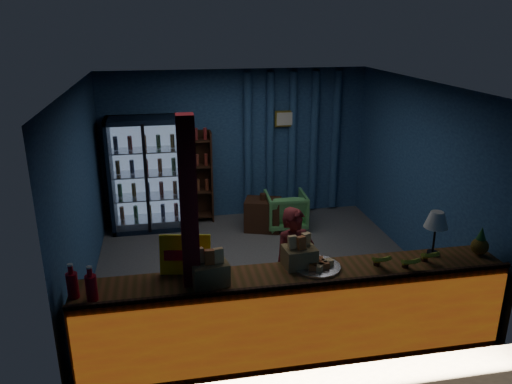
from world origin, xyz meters
The scene contains 19 objects.
ground centered at (0.00, 0.00, 0.00)m, with size 4.60×4.60×0.00m, color #515154.
room_walls centered at (0.00, 0.00, 1.57)m, with size 4.60×4.60×4.60m.
counter centered at (0.00, -1.91, 0.48)m, with size 4.40×0.57×0.99m.
support_post centered at (-1.05, -1.90, 1.30)m, with size 0.16×0.16×2.60m, color maroon.
beverage_cooler centered at (-1.55, 1.92, 0.93)m, with size 1.20×0.62×1.90m.
bottle_shelf centered at (-0.70, 2.06, 0.79)m, with size 0.50×0.28×1.60m.
curtain_folds centered at (1.00, 2.14, 1.30)m, with size 1.74×0.14×2.50m.
framed_picture centered at (0.85, 2.10, 1.75)m, with size 0.36×0.04×0.28m.
shopkeeper centered at (0.15, -1.26, 0.70)m, with size 0.51×0.33×1.39m, color maroon.
green_chair centered at (0.73, 1.44, 0.31)m, with size 0.66×0.68×0.62m, color #52A556.
side_table centered at (0.33, 1.42, 0.27)m, with size 0.69×0.59×0.64m.
yellow_sign centered at (-1.10, -1.68, 1.15)m, with size 0.52×0.19×0.41m.
soda_bottles centered at (-2.05, -2.00, 1.09)m, with size 0.28×0.19×0.34m.
snack_box_left centered at (-0.88, -1.93, 1.08)m, with size 0.39×0.34×0.37m.
snack_box_centre centered at (0.07, -1.74, 1.07)m, with size 0.35×0.30×0.34m.
pastry_tray centered at (0.23, -1.83, 0.98)m, with size 0.50×0.50×0.08m.
banana_bunches centered at (1.13, -1.96, 1.03)m, with size 0.78×0.30×0.17m.
table_lamp centered at (1.56, -1.77, 1.34)m, with size 0.25×0.25×0.50m.
pineapple centered at (2.05, -1.87, 1.08)m, with size 0.19×0.19×0.32m.
Camera 1 is at (-1.24, -6.23, 3.37)m, focal length 35.00 mm.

